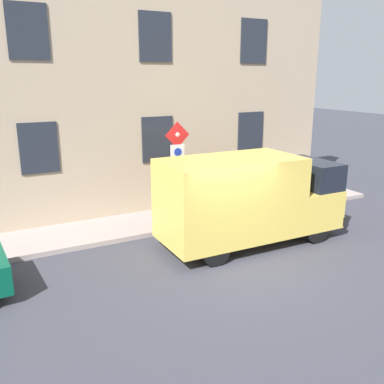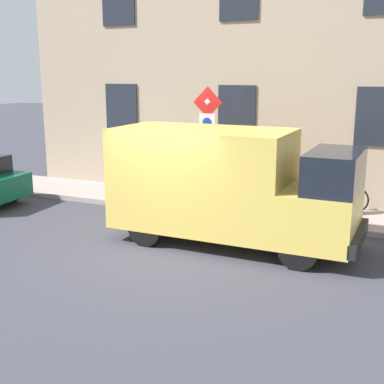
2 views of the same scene
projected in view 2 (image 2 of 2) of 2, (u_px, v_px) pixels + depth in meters
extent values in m
plane|color=#3C3D47|center=(165.00, 248.00, 10.97)|extent=(80.00, 80.00, 0.00)
cube|color=#A59590|center=(223.00, 206.00, 14.13)|extent=(2.03, 15.74, 0.14)
cube|color=tan|center=(242.00, 60.00, 14.44)|extent=(0.70, 13.74, 8.04)
cube|color=#232833|center=(378.00, 117.00, 12.96)|extent=(0.06, 1.10, 1.50)
cube|color=#232833|center=(237.00, 112.00, 14.45)|extent=(0.06, 1.10, 1.50)
cube|color=#232833|center=(122.00, 108.00, 15.93)|extent=(0.06, 1.10, 1.50)
cylinder|color=#474C47|center=(208.00, 153.00, 13.14)|extent=(0.09, 0.09, 3.04)
pyramid|color=silver|center=(207.00, 103.00, 12.78)|extent=(0.05, 0.50, 0.50)
pyramid|color=red|center=(207.00, 103.00, 12.78)|extent=(0.03, 0.56, 0.56)
cube|color=white|center=(207.00, 125.00, 12.92)|extent=(0.04, 0.44, 0.56)
cylinder|color=#1933B2|center=(207.00, 122.00, 12.89)|extent=(0.01, 0.24, 0.24)
pyramid|color=silver|center=(207.00, 146.00, 13.03)|extent=(0.05, 0.50, 0.50)
pyramid|color=red|center=(207.00, 146.00, 13.04)|extent=(0.03, 0.56, 0.56)
cube|color=#EDCB56|center=(203.00, 178.00, 11.21)|extent=(2.05, 3.82, 2.18)
cube|color=#EDCB56|center=(321.00, 215.00, 10.28)|extent=(2.02, 1.42, 1.10)
cube|color=black|center=(335.00, 172.00, 9.99)|extent=(1.93, 1.00, 0.84)
cube|color=black|center=(359.00, 238.00, 10.07)|extent=(2.00, 0.18, 0.28)
cylinder|color=black|center=(317.00, 226.00, 11.27)|extent=(0.23, 0.76, 0.76)
cylinder|color=black|center=(298.00, 250.00, 9.71)|extent=(0.23, 0.76, 0.76)
cylinder|color=black|center=(181.00, 209.00, 12.62)|extent=(0.23, 0.76, 0.76)
cylinder|color=black|center=(146.00, 229.00, 11.06)|extent=(0.23, 0.76, 0.76)
cylinder|color=black|center=(12.00, 191.00, 14.86)|extent=(0.21, 0.61, 0.60)
torus|color=black|center=(314.00, 197.00, 13.45)|extent=(0.25, 0.68, 0.66)
torus|color=black|center=(356.00, 200.00, 13.17)|extent=(0.25, 0.68, 0.66)
cylinder|color=orange|center=(328.00, 190.00, 13.31)|extent=(0.12, 0.60, 0.60)
cylinder|color=orange|center=(331.00, 180.00, 13.23)|extent=(0.13, 0.72, 0.07)
cylinder|color=orange|center=(342.00, 192.00, 13.22)|extent=(0.06, 0.19, 0.55)
cylinder|color=orange|center=(347.00, 201.00, 13.24)|extent=(0.09, 0.43, 0.12)
cylinder|color=orange|center=(315.00, 188.00, 13.39)|extent=(0.05, 0.09, 0.50)
cube|color=black|center=(346.00, 180.00, 13.13)|extent=(0.11, 0.21, 0.06)
cylinder|color=#262626|center=(317.00, 177.00, 13.31)|extent=(0.46, 0.09, 0.03)
torus|color=black|center=(283.00, 194.00, 13.84)|extent=(0.15, 0.66, 0.66)
torus|color=black|center=(322.00, 197.00, 13.44)|extent=(0.15, 0.66, 0.66)
cylinder|color=#248B3C|center=(296.00, 187.00, 13.67)|extent=(0.04, 0.60, 0.60)
cylinder|color=#248B3C|center=(299.00, 178.00, 13.57)|extent=(0.04, 0.73, 0.07)
cylinder|color=#248B3C|center=(309.00, 189.00, 13.53)|extent=(0.04, 0.18, 0.55)
cylinder|color=#248B3C|center=(314.00, 198.00, 13.53)|extent=(0.04, 0.43, 0.12)
cylinder|color=#248B3C|center=(284.00, 185.00, 13.78)|extent=(0.04, 0.09, 0.50)
cube|color=black|center=(313.00, 178.00, 13.43)|extent=(0.08, 0.20, 0.06)
cylinder|color=#262626|center=(286.00, 174.00, 13.70)|extent=(0.46, 0.03, 0.03)
torus|color=black|center=(253.00, 191.00, 14.18)|extent=(0.15, 0.66, 0.66)
torus|color=black|center=(291.00, 194.00, 13.76)|extent=(0.15, 0.66, 0.66)
cylinder|color=black|center=(265.00, 185.00, 14.00)|extent=(0.04, 0.60, 0.60)
cylinder|color=black|center=(268.00, 175.00, 13.91)|extent=(0.05, 0.73, 0.07)
cylinder|color=black|center=(278.00, 186.00, 13.86)|extent=(0.04, 0.19, 0.55)
cylinder|color=black|center=(283.00, 195.00, 13.85)|extent=(0.04, 0.43, 0.12)
cylinder|color=black|center=(254.00, 182.00, 14.12)|extent=(0.04, 0.09, 0.50)
cube|color=black|center=(281.00, 175.00, 13.75)|extent=(0.08, 0.20, 0.06)
cylinder|color=#262626|center=(256.00, 172.00, 14.04)|extent=(0.46, 0.04, 0.03)
cylinder|color=#262B47|center=(331.00, 199.00, 12.88)|extent=(0.16, 0.16, 0.85)
cylinder|color=#262B47|center=(325.00, 199.00, 12.82)|extent=(0.16, 0.16, 0.85)
cube|color=orange|center=(330.00, 170.00, 12.68)|extent=(0.46, 0.47, 0.62)
sphere|color=tan|center=(331.00, 153.00, 12.58)|extent=(0.22, 0.22, 0.22)
cylinder|color=#2D5133|center=(222.00, 194.00, 13.34)|extent=(0.44, 0.44, 0.90)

